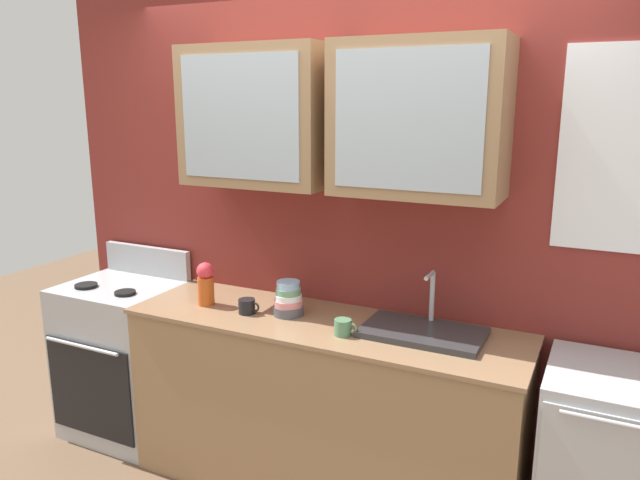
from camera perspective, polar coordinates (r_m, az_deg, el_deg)
back_wall_unit at (r=3.09m, az=2.60°, el=4.35°), size 3.56×0.45×2.75m
counter at (r=3.19m, az=0.18°, el=-15.54°), size 2.01×0.59×0.93m
stove_range at (r=3.89m, az=-18.00°, el=-10.57°), size 0.66×0.59×1.11m
sink_faucet at (r=2.86m, az=9.71°, el=-8.48°), size 0.56×0.33×0.28m
bowl_stack at (r=3.06m, az=-3.00°, el=-5.66°), size 0.15×0.15×0.18m
vase at (r=3.25m, az=-10.75°, el=-4.03°), size 0.09×0.09×0.23m
cup_near_sink at (r=2.82m, az=2.21°, el=-8.25°), size 0.11×0.08×0.08m
cup_near_bowls at (r=3.11m, az=-6.90°, el=-6.24°), size 0.12×0.09×0.08m
dishwasher at (r=2.95m, az=26.16°, el=-19.68°), size 0.61×0.58×0.93m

